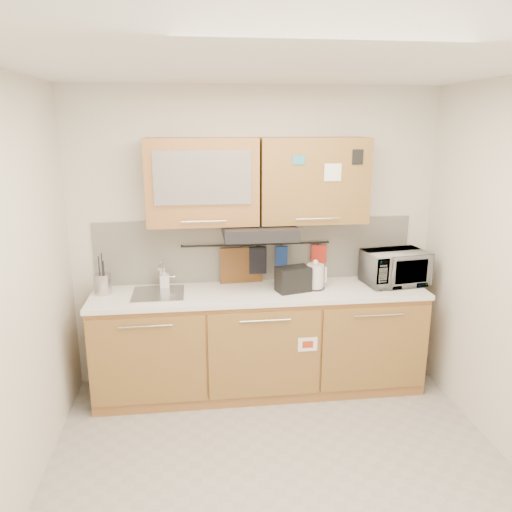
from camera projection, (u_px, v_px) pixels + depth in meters
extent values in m
plane|color=#9E9993|center=(283.00, 479.00, 3.32)|extent=(3.20, 3.20, 0.00)
plane|color=white|center=(290.00, 63.00, 2.65)|extent=(3.20, 3.20, 0.00)
plane|color=silver|center=(256.00, 239.00, 4.42)|extent=(3.20, 0.00, 3.20)
plane|color=silver|center=(5.00, 306.00, 2.79)|extent=(0.00, 3.00, 3.00)
cube|color=#AF713E|center=(260.00, 342.00, 4.35)|extent=(2.80, 0.60, 0.88)
cube|color=black|center=(260.00, 382.00, 4.45)|extent=(2.80, 0.54, 0.10)
cube|color=#A47B3A|center=(148.00, 362.00, 3.94)|extent=(0.91, 0.02, 0.74)
cylinder|color=silver|center=(145.00, 326.00, 3.83)|extent=(0.41, 0.01, 0.01)
cube|color=#A47B3A|center=(265.00, 355.00, 4.05)|extent=(0.91, 0.02, 0.74)
cylinder|color=silver|center=(265.00, 321.00, 3.94)|extent=(0.41, 0.01, 0.01)
cube|color=#A47B3A|center=(375.00, 349.00, 4.16)|extent=(0.91, 0.02, 0.74)
cylinder|color=silver|center=(379.00, 315.00, 4.05)|extent=(0.41, 0.01, 0.01)
cube|color=white|center=(260.00, 293.00, 4.23)|extent=(2.82, 0.62, 0.04)
cube|color=silver|center=(256.00, 250.00, 4.43)|extent=(2.80, 0.02, 0.56)
cube|color=#AF713E|center=(202.00, 182.00, 4.06)|extent=(0.90, 0.35, 0.70)
cube|color=silver|center=(203.00, 178.00, 3.87)|extent=(0.76, 0.02, 0.42)
cube|color=#A47B3A|center=(313.00, 180.00, 4.17)|extent=(0.90, 0.35, 0.70)
cube|color=white|center=(333.00, 172.00, 3.99)|extent=(0.14, 0.00, 0.14)
cube|color=black|center=(259.00, 231.00, 4.15)|extent=(0.60, 0.46, 0.10)
cube|color=silver|center=(158.00, 295.00, 4.13)|extent=(0.42, 0.40, 0.03)
cylinder|color=silver|center=(161.00, 275.00, 4.25)|extent=(0.03, 0.03, 0.24)
cylinder|color=silver|center=(160.00, 266.00, 4.15)|extent=(0.02, 0.18, 0.02)
cylinder|color=black|center=(256.00, 244.00, 4.38)|extent=(1.30, 0.02, 0.02)
cylinder|color=#B2B2B7|center=(103.00, 284.00, 4.12)|extent=(0.15, 0.15, 0.17)
cylinder|color=black|center=(100.00, 275.00, 4.11)|extent=(0.01, 0.01, 0.32)
cylinder|color=black|center=(104.00, 278.00, 4.09)|extent=(0.01, 0.01, 0.29)
cylinder|color=black|center=(103.00, 273.00, 4.12)|extent=(0.01, 0.01, 0.34)
cylinder|color=black|center=(100.00, 280.00, 4.09)|extent=(0.01, 0.01, 0.25)
cylinder|color=silver|center=(315.00, 277.00, 4.24)|extent=(0.17, 0.17, 0.21)
sphere|color=silver|center=(316.00, 262.00, 4.21)|extent=(0.05, 0.05, 0.05)
cube|color=silver|center=(325.00, 275.00, 4.27)|extent=(0.02, 0.03, 0.14)
cylinder|color=black|center=(315.00, 288.00, 4.27)|extent=(0.17, 0.17, 0.01)
cube|color=black|center=(293.00, 279.00, 4.18)|extent=(0.31, 0.23, 0.21)
cube|color=black|center=(288.00, 269.00, 4.14)|extent=(0.11, 0.14, 0.01)
cube|color=black|center=(299.00, 268.00, 4.18)|extent=(0.11, 0.14, 0.01)
imported|color=#999999|center=(395.00, 268.00, 4.37)|extent=(0.58, 0.43, 0.29)
imported|color=#999999|center=(164.00, 278.00, 4.27)|extent=(0.08, 0.09, 0.18)
cube|color=brown|center=(241.00, 273.00, 4.42)|extent=(0.38, 0.05, 0.47)
cube|color=navy|center=(281.00, 256.00, 4.42)|extent=(0.11, 0.03, 0.18)
cube|color=black|center=(258.00, 260.00, 4.40)|extent=(0.15, 0.05, 0.24)
cube|color=red|center=(319.00, 254.00, 4.46)|extent=(0.13, 0.04, 0.16)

